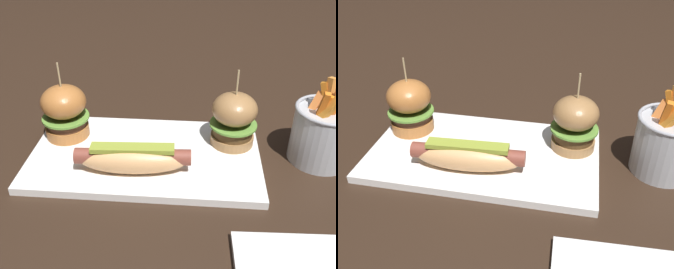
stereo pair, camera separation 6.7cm
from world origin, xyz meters
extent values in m
plane|color=black|center=(0.00, 0.00, 0.00)|extent=(3.00, 3.00, 0.00)
cube|color=white|center=(0.00, 0.00, 0.01)|extent=(0.41, 0.23, 0.01)
ellipsoid|color=#E2A569|center=(-0.01, -0.05, 0.04)|extent=(0.18, 0.06, 0.05)
cylinder|color=brown|center=(-0.01, -0.05, 0.04)|extent=(0.19, 0.04, 0.03)
cube|color=olive|center=(-0.01, -0.05, 0.06)|extent=(0.14, 0.03, 0.01)
cylinder|color=#B36C33|center=(-0.15, 0.05, 0.02)|extent=(0.08, 0.08, 0.02)
cylinder|color=#4F2E1E|center=(-0.15, 0.05, 0.04)|extent=(0.07, 0.07, 0.01)
cylinder|color=#609338|center=(-0.15, 0.05, 0.05)|extent=(0.09, 0.09, 0.00)
ellipsoid|color=#B36C33|center=(-0.15, 0.05, 0.08)|extent=(0.08, 0.08, 0.06)
cylinder|color=tan|center=(-0.15, 0.05, 0.13)|extent=(0.00, 0.00, 0.06)
cylinder|color=#A07143|center=(0.15, 0.05, 0.02)|extent=(0.08, 0.08, 0.02)
cylinder|color=#4A3118|center=(0.15, 0.05, 0.04)|extent=(0.07, 0.07, 0.02)
cylinder|color=#609338|center=(0.15, 0.05, 0.05)|extent=(0.08, 0.08, 0.00)
ellipsoid|color=#A07143|center=(0.15, 0.05, 0.08)|extent=(0.08, 0.08, 0.06)
cylinder|color=tan|center=(0.15, 0.05, 0.13)|extent=(0.00, 0.00, 0.06)
cylinder|color=#B7BABF|center=(0.31, 0.03, 0.05)|extent=(0.11, 0.11, 0.10)
torus|color=#A8AAB2|center=(0.31, 0.03, 0.10)|extent=(0.11, 0.11, 0.01)
cube|color=orange|center=(0.30, 0.02, 0.10)|extent=(0.03, 0.02, 0.07)
cube|color=orange|center=(0.31, 0.03, 0.10)|extent=(0.03, 0.03, 0.09)
cube|color=orange|center=(0.31, 0.03, 0.11)|extent=(0.02, 0.03, 0.10)
cube|color=orange|center=(0.29, 0.01, 0.10)|extent=(0.02, 0.03, 0.08)
cube|color=orange|center=(0.31, 0.03, 0.11)|extent=(0.04, 0.03, 0.09)
cube|color=orange|center=(0.31, 0.02, 0.10)|extent=(0.03, 0.04, 0.08)
cube|color=orange|center=(0.28, 0.04, 0.09)|extent=(0.04, 0.03, 0.07)
cube|color=orange|center=(0.30, 0.01, 0.11)|extent=(0.06, 0.03, 0.09)
camera|label=1|loc=(0.09, -0.56, 0.41)|focal=41.43mm
camera|label=2|loc=(0.15, -0.55, 0.41)|focal=41.43mm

